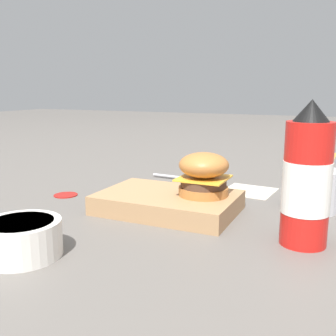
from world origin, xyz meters
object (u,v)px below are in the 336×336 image
at_px(burger, 204,174).
at_px(side_bowl, 22,238).
at_px(spoon, 194,179).
at_px(fries_basket, 310,188).
at_px(ketchup_bottle, 307,181).
at_px(serving_board, 168,202).

height_order(burger, side_bowl, burger).
bearing_deg(side_bowl, spoon, 83.58).
xyz_separation_m(fries_basket, side_bowl, (-0.35, -0.41, -0.01)).
xyz_separation_m(burger, spoon, (-0.11, 0.24, -0.07)).
distance_m(burger, spoon, 0.27).
bearing_deg(ketchup_bottle, spoon, 133.46).
relative_size(side_bowl, spoon, 0.69).
relative_size(serving_board, side_bowl, 2.32).
bearing_deg(burger, serving_board, -165.84).
bearing_deg(side_bowl, burger, 60.22).
xyz_separation_m(serving_board, burger, (0.07, 0.02, 0.06)).
distance_m(ketchup_bottle, fries_basket, 0.20).
distance_m(burger, side_bowl, 0.34).
height_order(fries_basket, spoon, fries_basket).
distance_m(serving_board, ketchup_bottle, 0.28).
height_order(ketchup_bottle, side_bowl, ketchup_bottle).
xyz_separation_m(ketchup_bottle, fries_basket, (-0.01, 0.19, -0.06)).
bearing_deg(ketchup_bottle, serving_board, 166.29).
height_order(ketchup_bottle, fries_basket, ketchup_bottle).
xyz_separation_m(side_bowl, spoon, (0.06, 0.53, -0.02)).
relative_size(serving_board, burger, 2.77).
bearing_deg(serving_board, fries_basket, 27.55).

